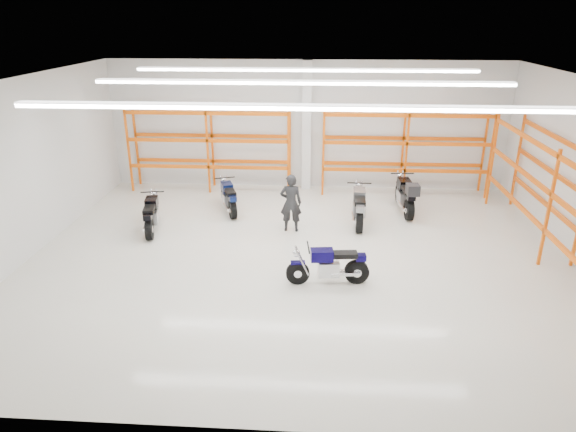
# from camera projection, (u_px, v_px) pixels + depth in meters

# --- Properties ---
(ground) EXTENTS (14.00, 14.00, 0.00)m
(ground) POSITION_uv_depth(u_px,v_px,m) (299.00, 258.00, 13.38)
(ground) COLOR beige
(ground) RESTS_ON ground
(room_shell) EXTENTS (14.02, 12.02, 4.51)m
(room_shell) POSITION_uv_depth(u_px,v_px,m) (300.00, 133.00, 12.20)
(room_shell) COLOR silver
(room_shell) RESTS_ON ground
(motorcycle_main) EXTENTS (1.96, 0.65, 0.96)m
(motorcycle_main) POSITION_uv_depth(u_px,v_px,m) (331.00, 266.00, 11.95)
(motorcycle_main) COLOR black
(motorcycle_main) RESTS_ON ground
(motorcycle_back_a) EXTENTS (0.71, 2.06, 1.02)m
(motorcycle_back_a) POSITION_uv_depth(u_px,v_px,m) (151.00, 215.00, 14.89)
(motorcycle_back_a) COLOR black
(motorcycle_back_a) RESTS_ON ground
(motorcycle_back_b) EXTENTS (0.92, 1.93, 0.99)m
(motorcycle_back_b) POSITION_uv_depth(u_px,v_px,m) (229.00, 198.00, 16.33)
(motorcycle_back_b) COLOR black
(motorcycle_back_b) RESTS_ON ground
(motorcycle_back_c) EXTENTS (0.74, 2.24, 1.10)m
(motorcycle_back_c) POSITION_uv_depth(u_px,v_px,m) (359.00, 207.00, 15.40)
(motorcycle_back_c) COLOR black
(motorcycle_back_c) RESTS_ON ground
(motorcycle_back_d) EXTENTS (0.75, 2.36, 1.21)m
(motorcycle_back_d) POSITION_uv_depth(u_px,v_px,m) (406.00, 196.00, 16.19)
(motorcycle_back_d) COLOR black
(motorcycle_back_d) RESTS_ON ground
(standing_man) EXTENTS (0.63, 0.42, 1.72)m
(standing_man) POSITION_uv_depth(u_px,v_px,m) (291.00, 203.00, 14.76)
(standing_man) COLOR black
(standing_man) RESTS_ON ground
(structural_column) EXTENTS (0.32, 0.32, 4.50)m
(structural_column) POSITION_uv_depth(u_px,v_px,m) (307.00, 127.00, 17.96)
(structural_column) COLOR white
(structural_column) RESTS_ON ground
(pallet_racking_back_left) EXTENTS (5.67, 0.87, 3.00)m
(pallet_racking_back_left) POSITION_uv_depth(u_px,v_px,m) (210.00, 140.00, 18.02)
(pallet_racking_back_left) COLOR #D85B08
(pallet_racking_back_left) RESTS_ON ground
(pallet_racking_back_right) EXTENTS (5.67, 0.87, 3.00)m
(pallet_racking_back_right) POSITION_uv_depth(u_px,v_px,m) (405.00, 143.00, 17.61)
(pallet_racking_back_right) COLOR #D85B08
(pallet_racking_back_right) RESTS_ON ground
(pallet_racking_side) EXTENTS (0.87, 9.07, 3.00)m
(pallet_racking_side) POSITION_uv_depth(u_px,v_px,m) (568.00, 197.00, 12.33)
(pallet_racking_side) COLOR #D85B08
(pallet_racking_side) RESTS_ON ground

